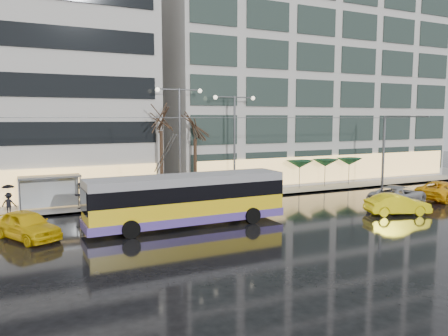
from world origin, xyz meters
TOP-DOWN VIEW (x-y plane):
  - ground at (0.00, 0.00)m, footprint 140.00×140.00m
  - sidewalk at (2.00, 14.00)m, footprint 80.00×10.00m
  - kerb at (2.00, 9.05)m, footprint 80.00×0.10m
  - building_right at (19.00, 19.00)m, footprint 32.00×14.00m
  - trolleybus at (-0.50, 2.52)m, footprint 12.65×4.97m
  - catenary at (1.00, 7.94)m, footprint 42.24×5.12m
  - bus_shelter at (-8.38, 10.69)m, footprint 4.20×1.60m
  - street_lamp_near at (2.00, 10.80)m, footprint 3.96×0.36m
  - street_lamp_far at (7.00, 10.80)m, footprint 3.96×0.36m
  - tree_a at (0.50, 11.00)m, footprint 3.20×3.20m
  - tree_b at (3.50, 11.20)m, footprint 3.20×3.20m
  - parasol_a at (14.00, 11.00)m, footprint 2.50×2.50m
  - parasol_b at (17.00, 11.00)m, footprint 2.50×2.50m
  - parasol_c at (20.00, 11.00)m, footprint 2.50×2.50m
  - taxi_a at (-9.74, 3.52)m, footprint 3.93×5.09m
  - taxi_b at (13.98, -0.83)m, footprint 4.69×2.87m
  - taxi_c at (21.90, 1.79)m, footprint 6.04×3.93m
  - sedan_silver at (16.64, 1.59)m, footprint 6.16×4.13m
  - pedestrian_a at (-4.72, 10.77)m, footprint 1.08×1.10m
  - pedestrian_b at (-5.95, 10.30)m, footprint 1.18×1.10m
  - pedestrian_c at (-10.70, 10.30)m, footprint 1.12×1.06m

SIDE VIEW (x-z plane):
  - ground at x=0.00m, z-range 0.00..0.00m
  - sidewalk at x=2.00m, z-range 0.00..0.15m
  - kerb at x=2.00m, z-range 0.00..0.15m
  - taxi_b at x=13.98m, z-range 0.00..1.46m
  - taxi_c at x=21.90m, z-range 0.00..1.55m
  - sedan_silver at x=16.64m, z-range 0.00..1.57m
  - taxi_a at x=-9.74m, z-range 0.00..1.62m
  - pedestrian_b at x=-5.95m, z-range 0.15..2.09m
  - pedestrian_c at x=-10.70m, z-range 0.22..2.33m
  - pedestrian_a at x=-4.72m, z-range 0.49..2.68m
  - trolleybus at x=-0.50m, z-range -1.34..4.50m
  - bus_shelter at x=-8.38m, z-range 0.71..3.22m
  - parasol_a at x=14.00m, z-range 1.12..3.77m
  - parasol_b at x=17.00m, z-range 1.12..3.77m
  - parasol_c at x=20.00m, z-range 1.12..3.77m
  - catenary at x=1.00m, z-range 0.75..7.75m
  - street_lamp_far at x=7.00m, z-range 1.45..9.98m
  - street_lamp_near at x=2.00m, z-range 1.48..10.51m
  - tree_b at x=3.50m, z-range 2.55..10.25m
  - tree_a at x=0.50m, z-range 2.89..11.29m
  - building_right at x=19.00m, z-range 0.15..25.15m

